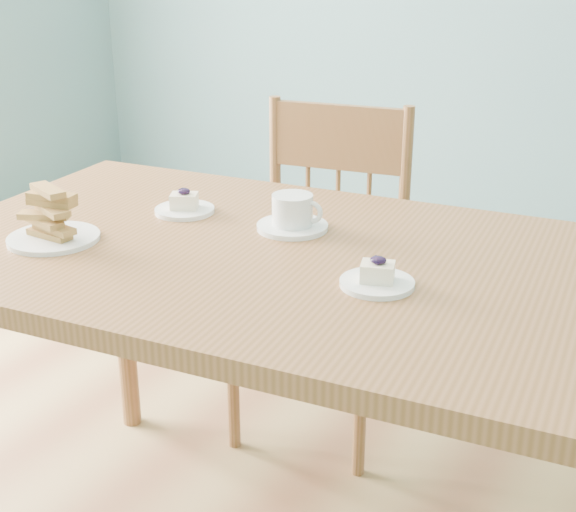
{
  "coord_description": "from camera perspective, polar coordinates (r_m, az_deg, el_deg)",
  "views": [
    {
      "loc": [
        1.13,
        -1.26,
        1.42
      ],
      "look_at": [
        0.3,
        0.08,
        0.79
      ],
      "focal_mm": 50.0,
      "sensor_mm": 36.0,
      "label": 1
    }
  ],
  "objects": [
    {
      "name": "dining_table",
      "position": [
        1.66,
        -0.17,
        -2.36
      ],
      "size": [
        1.63,
        1.07,
        0.82
      ],
      "rotation": [
        0.0,
        0.0,
        0.13
      ],
      "color": "brown",
      "rests_on": "ground"
    },
    {
      "name": "dining_chair",
      "position": [
        2.35,
        2.4,
        -1.2
      ],
      "size": [
        0.52,
        0.5,
        0.98
      ],
      "rotation": [
        0.0,
        0.0,
        0.2
      ],
      "color": "brown",
      "rests_on": "ground"
    },
    {
      "name": "cheesecake_plate_near",
      "position": [
        1.47,
        6.36,
        -1.6
      ],
      "size": [
        0.14,
        0.14,
        0.06
      ],
      "rotation": [
        0.0,
        0.0,
        0.35
      ],
      "color": "white",
      "rests_on": "dining_table"
    },
    {
      "name": "cheesecake_plate_far",
      "position": [
        1.87,
        -7.38,
        3.53
      ],
      "size": [
        0.14,
        0.14,
        0.06
      ],
      "rotation": [
        0.0,
        0.0,
        0.5
      ],
      "color": "white",
      "rests_on": "dining_table"
    },
    {
      "name": "coffee_cup",
      "position": [
        1.74,
        0.36,
        2.95
      ],
      "size": [
        0.16,
        0.16,
        0.08
      ],
      "rotation": [
        0.0,
        0.0,
        0.17
      ],
      "color": "white",
      "rests_on": "dining_table"
    },
    {
      "name": "biscotti_plate",
      "position": [
        1.75,
        -16.44,
        2.29
      ],
      "size": [
        0.19,
        0.19,
        0.12
      ],
      "rotation": [
        0.0,
        0.0,
        0.07
      ],
      "color": "white",
      "rests_on": "dining_table"
    }
  ]
}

